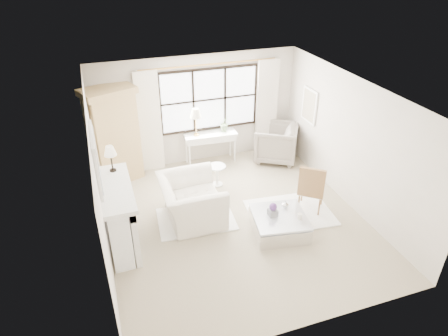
{
  "coord_description": "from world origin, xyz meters",
  "views": [
    {
      "loc": [
        -2.33,
        -6.1,
        4.98
      ],
      "look_at": [
        -0.18,
        0.2,
        1.15
      ],
      "focal_mm": 32.0,
      "sensor_mm": 36.0,
      "label": 1
    }
  ],
  "objects": [
    {
      "name": "console_table",
      "position": [
        0.25,
        2.52,
        0.4
      ],
      "size": [
        1.32,
        0.52,
        0.8
      ],
      "rotation": [
        0.0,
        0.0,
        -0.06
      ],
      "color": "white",
      "rests_on": "floor"
    },
    {
      "name": "art_frame",
      "position": [
        2.47,
        1.7,
        1.55
      ],
      "size": [
        0.04,
        0.62,
        0.82
      ],
      "primitive_type": "cube",
      "color": "white",
      "rests_on": "wall_right"
    },
    {
      "name": "rug_right",
      "position": [
        1.15,
        -0.15,
        0.02
      ],
      "size": [
        1.81,
        1.43,
        0.03
      ],
      "primitive_type": "cube",
      "rotation": [
        0.0,
        0.0,
        -0.1
      ],
      "color": "white",
      "rests_on": "floor"
    },
    {
      "name": "planter_flowers",
      "position": [
        0.54,
        -0.56,
        0.58
      ],
      "size": [
        0.15,
        0.15,
        0.15
      ],
      "primitive_type": "sphere",
      "color": "#522C70",
      "rests_on": "planter_box"
    },
    {
      "name": "side_table",
      "position": [
        0.06,
        1.4,
        0.33
      ],
      "size": [
        0.4,
        0.4,
        0.51
      ],
      "color": "white",
      "rests_on": "floor"
    },
    {
      "name": "club_armchair",
      "position": [
        -0.83,
        0.34,
        0.44
      ],
      "size": [
        1.2,
        1.37,
        0.88
      ],
      "primitive_type": "imported",
      "rotation": [
        0.0,
        0.0,
        1.56
      ],
      "color": "white",
      "rests_on": "floor"
    },
    {
      "name": "floor",
      "position": [
        0.0,
        0.0,
        0.0
      ],
      "size": [
        5.5,
        5.5,
        0.0
      ],
      "primitive_type": "plane",
      "color": "tan",
      "rests_on": "ground"
    },
    {
      "name": "console_lamp",
      "position": [
        -0.11,
        2.52,
        1.36
      ],
      "size": [
        0.28,
        0.28,
        0.69
      ],
      "color": "#A9813B",
      "rests_on": "console_table"
    },
    {
      "name": "wall_front",
      "position": [
        0.0,
        -2.75,
        1.35
      ],
      "size": [
        5.0,
        0.0,
        5.0
      ],
      "primitive_type": "plane",
      "rotation": [
        -1.57,
        0.0,
        0.0
      ],
      "color": "beige",
      "rests_on": "ground"
    },
    {
      "name": "fireplace",
      "position": [
        -2.27,
        0.0,
        0.65
      ],
      "size": [
        0.58,
        1.66,
        1.26
      ],
      "color": "white",
      "rests_on": "ground"
    },
    {
      "name": "wingback_chair",
      "position": [
        1.87,
        2.12,
        0.47
      ],
      "size": [
        1.4,
        1.39,
        0.94
      ],
      "primitive_type": "imported",
      "rotation": [
        0.0,
        0.0,
        -2.12
      ],
      "color": "gray",
      "rests_on": "floor"
    },
    {
      "name": "mantel_lamp",
      "position": [
        -2.22,
        0.58,
        1.65
      ],
      "size": [
        0.22,
        0.22,
        0.51
      ],
      "color": "black",
      "rests_on": "fireplace"
    },
    {
      "name": "planter_box",
      "position": [
        0.54,
        -0.56,
        0.44
      ],
      "size": [
        0.17,
        0.17,
        0.12
      ],
      "primitive_type": "cube",
      "rotation": [
        0.0,
        0.0,
        -0.0
      ],
      "color": "slate",
      "rests_on": "coffee_table"
    },
    {
      "name": "mirror_glass",
      "position": [
        -2.44,
        0.0,
        1.84
      ],
      "size": [
        0.02,
        1.0,
        0.8
      ],
      "primitive_type": "cube",
      "color": "silver",
      "rests_on": "wall_left"
    },
    {
      "name": "orchid_plant",
      "position": [
        0.63,
        2.52,
        1.02
      ],
      "size": [
        0.3,
        0.28,
        0.43
      ],
      "primitive_type": "imported",
      "rotation": [
        0.0,
        0.0,
        0.46
      ],
      "color": "#5F7950",
      "rests_on": "console_table"
    },
    {
      "name": "coffee_table",
      "position": [
        0.67,
        -0.62,
        0.18
      ],
      "size": [
        1.15,
        1.15,
        0.38
      ],
      "rotation": [
        0.0,
        0.0,
        -0.17
      ],
      "color": "silver",
      "rests_on": "floor"
    },
    {
      "name": "curtain_left",
      "position": [
        -1.2,
        2.65,
        1.24
      ],
      "size": [
        0.55,
        0.1,
        2.47
      ],
      "primitive_type": "cube",
      "color": "white",
      "rests_on": "ground"
    },
    {
      "name": "mirror_frame",
      "position": [
        -2.47,
        0.0,
        1.84
      ],
      "size": [
        0.05,
        1.15,
        0.95
      ],
      "primitive_type": "cube",
      "color": "silver",
      "rests_on": "wall_left"
    },
    {
      "name": "french_chair",
      "position": [
        1.6,
        -0.15,
        0.31
      ],
      "size": [
        0.68,
        0.68,
        1.08
      ],
      "rotation": [
        0.0,
        0.0,
        2.47
      ],
      "color": "#9D7042",
      "rests_on": "floor"
    },
    {
      "name": "curtain_right",
      "position": [
        1.8,
        2.65,
        1.24
      ],
      "size": [
        0.55,
        0.1,
        2.47
      ],
      "primitive_type": "cube",
      "color": "beige",
      "rests_on": "ground"
    },
    {
      "name": "pillar_candle",
      "position": [
        0.98,
        -0.82,
        0.44
      ],
      "size": [
        0.09,
        0.09,
        0.12
      ],
      "primitive_type": "cylinder",
      "color": "silver",
      "rests_on": "coffee_table"
    },
    {
      "name": "wall_back",
      "position": [
        0.0,
        2.75,
        1.35
      ],
      "size": [
        5.0,
        0.0,
        5.0
      ],
      "primitive_type": "plane",
      "rotation": [
        1.57,
        0.0,
        0.0
      ],
      "color": "beige",
      "rests_on": "ground"
    },
    {
      "name": "window_pane",
      "position": [
        0.3,
        2.73,
        1.6
      ],
      "size": [
        2.4,
        0.02,
        1.5
      ],
      "primitive_type": "cube",
      "color": "white",
      "rests_on": "wall_back"
    },
    {
      "name": "rug_left",
      "position": [
        -0.76,
        0.27,
        0.01
      ],
      "size": [
        1.61,
        1.2,
        0.03
      ],
      "primitive_type": "cube",
      "rotation": [
        0.0,
        0.0,
        -0.08
      ],
      "color": "white",
      "rests_on": "floor"
    },
    {
      "name": "armoire",
      "position": [
        -2.05,
        2.42,
        1.14
      ],
      "size": [
        1.3,
        1.06,
        2.24
      ],
      "rotation": [
        0.0,
        0.0,
        0.37
      ],
      "color": "tan",
      "rests_on": "floor"
    },
    {
      "name": "art_canvas",
      "position": [
        2.45,
        1.7,
        1.55
      ],
      "size": [
        0.01,
        0.52,
        0.72
      ],
      "primitive_type": "cube",
      "color": "#B7AA8E",
      "rests_on": "wall_right"
    },
    {
      "name": "wall_left",
      "position": [
        -2.5,
        0.0,
        1.35
      ],
      "size": [
        0.0,
        5.5,
        5.5
      ],
      "primitive_type": "plane",
      "rotation": [
        1.57,
        0.0,
        1.57
      ],
      "color": "silver",
      "rests_on": "ground"
    },
    {
      "name": "coffee_vase",
      "position": [
        0.88,
        -0.4,
        0.45
      ],
      "size": [
        0.17,
        0.17,
        0.14
      ],
      "primitive_type": "imported",
      "rotation": [
        0.0,
        0.0,
        -0.28
      ],
      "color": "silver",
      "rests_on": "coffee_table"
    },
    {
      "name": "ceiling",
      "position": [
        0.0,
        0.0,
        2.7
      ],
      "size": [
        5.5,
        5.5,
        0.0
      ],
      "primitive_type": "plane",
      "rotation": [
        3.14,
        0.0,
        0.0
      ],
      "color": "white",
      "rests_on": "ground"
    },
    {
      "name": "curtain_rod",
      "position": [
        0.3,
        2.67,
        2.47
      ],
      "size": [
        3.3,
        0.04,
        0.04
      ],
      "primitive_type": "cylinder",
      "rotation": [
        0.0,
        1.57,
        0.0
      ],
      "color": "#AC7B3B",
      "rests_on": "wall_back"
    },
    {
      "name": "wall_right",
      "position": [
        2.5,
        0.0,
        1.35
      ],
      "size": [
        0.0,
        5.5,
        5.5
      ],
      "primitive_type": "plane",
      "rotation": [
        1.57,
        0.0,
        -1.57
      ],
      "color": "beige",
      "rests_on": "ground"
    },
    {
      "name": "window_frame",
      "position": [
        0.3,
        2.72,
        1.6
      ],
      "size": [
        2.5,
        0.04,
        1.5
      ],
      "primitive_type": null,
      "color": "black",
      "rests_on": "wall_back"
    }
  ]
}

